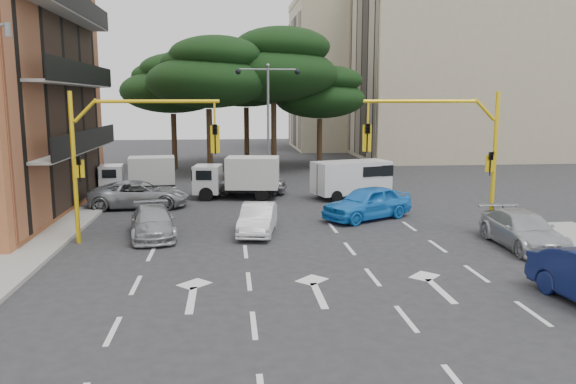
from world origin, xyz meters
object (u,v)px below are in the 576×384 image
(signal_mast_left, at_px, (120,146))
(car_blue_compact, at_px, (367,203))
(car_silver_cross_b, at_px, (247,181))
(van_white, at_px, (351,179))
(car_silver_wagon, at_px, (153,222))
(car_silver_cross_a, at_px, (139,194))
(signal_mast_right, at_px, (454,143))
(box_truck_a, at_px, (138,175))
(box_truck_b, at_px, (237,178))
(street_lamp_center, at_px, (268,103))
(car_white_hatch, at_px, (258,219))
(car_silver_parked, at_px, (523,230))

(signal_mast_left, distance_m, car_blue_compact, 11.68)
(car_silver_cross_b, height_order, van_white, van_white)
(signal_mast_left, height_order, car_silver_cross_b, signal_mast_left)
(car_silver_cross_b, bearing_deg, car_silver_wagon, 166.74)
(car_silver_cross_a, bearing_deg, car_blue_compact, -110.05)
(car_silver_wagon, height_order, van_white, van_white)
(signal_mast_right, bearing_deg, car_silver_cross_a, 152.71)
(car_silver_cross_a, distance_m, box_truck_a, 4.80)
(car_blue_compact, distance_m, car_silver_cross_b, 9.49)
(car_silver_wagon, bearing_deg, car_blue_compact, 4.93)
(car_silver_cross_b, xyz_separation_m, box_truck_b, (-0.60, -1.50, 0.39))
(car_silver_wagon, bearing_deg, box_truck_b, 57.81)
(street_lamp_center, bearing_deg, signal_mast_right, -64.09)
(box_truck_a, bearing_deg, van_white, -110.00)
(van_white, bearing_deg, car_blue_compact, -22.10)
(street_lamp_center, height_order, box_truck_a, street_lamp_center)
(car_white_hatch, relative_size, car_silver_wagon, 0.90)
(car_white_hatch, relative_size, box_truck_b, 0.79)
(car_silver_wagon, relative_size, box_truck_b, 0.87)
(street_lamp_center, distance_m, van_white, 7.97)
(signal_mast_left, bearing_deg, car_blue_compact, 16.81)
(car_white_hatch, height_order, box_truck_b, box_truck_b)
(car_blue_compact, relative_size, car_silver_wagon, 1.08)
(car_silver_cross_b, distance_m, box_truck_a, 6.65)
(street_lamp_center, distance_m, car_silver_cross_b, 5.70)
(street_lamp_center, xyz_separation_m, car_blue_compact, (3.98, -10.75, -4.64))
(signal_mast_right, relative_size, car_silver_wagon, 1.40)
(car_silver_cross_a, bearing_deg, van_white, -82.10)
(car_silver_cross_b, bearing_deg, car_blue_compact, -135.34)
(car_silver_parked, relative_size, van_white, 1.08)
(car_silver_cross_a, xyz_separation_m, van_white, (11.77, 1.72, 0.38))
(street_lamp_center, relative_size, car_blue_compact, 1.67)
(car_white_hatch, bearing_deg, car_silver_parked, -8.93)
(car_silver_parked, bearing_deg, signal_mast_right, 128.04)
(car_silver_wagon, bearing_deg, car_silver_cross_a, 93.86)
(car_blue_compact, xyz_separation_m, car_silver_cross_a, (-11.30, 4.03, -0.08))
(car_silver_cross_a, bearing_deg, street_lamp_center, -47.87)
(car_white_hatch, distance_m, car_silver_cross_b, 10.13)
(street_lamp_center, height_order, box_truck_b, street_lamp_center)
(car_silver_parked, bearing_deg, box_truck_b, 132.75)
(street_lamp_center, relative_size, van_white, 1.77)
(box_truck_a, height_order, box_truck_b, box_truck_b)
(car_blue_compact, height_order, van_white, van_white)
(car_white_hatch, distance_m, van_white, 10.01)
(car_blue_compact, height_order, car_silver_cross_b, car_silver_cross_b)
(car_silver_cross_b, distance_m, car_silver_parked, 16.92)
(signal_mast_right, relative_size, street_lamp_center, 0.77)
(car_blue_compact, relative_size, car_silver_cross_b, 0.97)
(signal_mast_right, distance_m, signal_mast_left, 13.61)
(car_silver_cross_a, relative_size, box_truck_b, 1.05)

